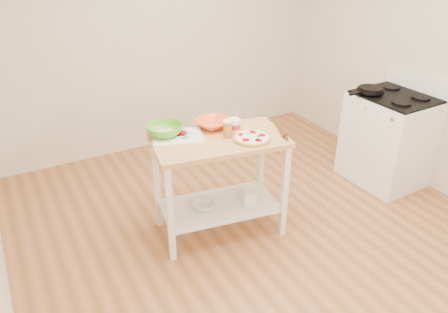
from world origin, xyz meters
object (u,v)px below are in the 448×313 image
cutting_board (177,136)px  shelf_glass_bowl (204,206)px  spatula (187,135)px  rolling_pin (280,128)px  beer_pint (227,129)px  gas_stove (388,138)px  shelf_bin (248,196)px  skillet (370,90)px  green_bowl (164,130)px  yogurt_tub (234,126)px  knife (168,135)px  pizza (252,138)px  prep_island (219,166)px  orange_bowl (213,123)px

cutting_board → shelf_glass_bowl: (0.14, -0.18, -0.62)m
spatula → rolling_pin: rolling_pin is taller
beer_pint → shelf_glass_bowl: bearing=174.9°
gas_stove → shelf_bin: bearing=178.9°
spatula → shelf_glass_bowl: spatula is taller
skillet → shelf_bin: bearing=-173.8°
spatula → rolling_pin: bearing=-41.3°
green_bowl → yogurt_tub: size_ratio=1.36×
spatula → knife: (-0.13, 0.09, 0.00)m
gas_stove → pizza: size_ratio=3.68×
prep_island → shelf_bin: size_ratio=10.23×
green_bowl → prep_island: bearing=-36.3°
pizza → cutting_board: (-0.50, 0.34, -0.01)m
prep_island → shelf_glass_bowl: bearing=175.8°
knife → gas_stove: bearing=-18.0°
prep_island → spatula: 0.38m
gas_stove → rolling_pin: 1.49m
orange_bowl → shelf_bin: (0.19, -0.30, -0.62)m
cutting_board → shelf_bin: size_ratio=4.19×
orange_bowl → shelf_bin: size_ratio=2.55×
orange_bowl → shelf_glass_bowl: (-0.20, -0.21, -0.64)m
gas_stove → skillet: gas_stove is taller
beer_pint → yogurt_tub: (0.09, 0.04, -0.01)m
skillet → shelf_glass_bowl: skillet is taller
cutting_board → shelf_bin: 0.84m
knife → shelf_bin: knife is taller
prep_island → beer_pint: beer_pint is taller
prep_island → green_bowl: (-0.36, 0.27, 0.30)m
pizza → green_bowl: (-0.58, 0.41, 0.03)m
pizza → green_bowl: green_bowl is taller
skillet → knife: (-2.11, 0.12, -0.06)m
skillet → green_bowl: (-2.12, 0.15, -0.03)m
pizza → shelf_glass_bowl: 0.74m
prep_island → skillet: size_ratio=2.78×
prep_island → beer_pint: bearing=-7.0°
gas_stove → knife: 2.35m
cutting_board → gas_stove: bearing=11.1°
knife → shelf_glass_bowl: 0.70m
pizza → spatula: bearing=146.2°
cutting_board → rolling_pin: size_ratio=1.36×
yogurt_tub → spatula: bearing=163.8°
spatula → knife: size_ratio=0.52×
orange_bowl → yogurt_tub: (0.10, -0.19, 0.03)m
skillet → knife: 2.11m
knife → beer_pint: size_ratio=1.85×
green_bowl → beer_pint: bearing=-32.4°
spatula → shelf_bin: (0.46, -0.22, -0.60)m
rolling_pin → shelf_bin: bearing=175.4°
knife → skillet: bearing=-14.0°
skillet → pizza: skillet is taller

